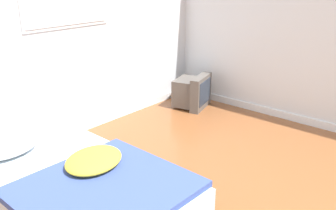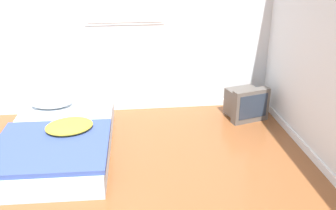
# 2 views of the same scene
# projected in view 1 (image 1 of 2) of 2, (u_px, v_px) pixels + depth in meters

# --- Properties ---
(wall_back) EXTENTS (7.37, 0.08, 2.60)m
(wall_back) POSITION_uv_depth(u_px,v_px,m) (17.00, 22.00, 3.45)
(wall_back) COLOR silver
(wall_back) RESTS_ON ground_plane
(mattress_bed) EXTENTS (1.19, 1.90, 0.38)m
(mattress_bed) POSITION_uv_depth(u_px,v_px,m) (78.00, 184.00, 2.97)
(mattress_bed) COLOR silver
(mattress_bed) RESTS_ON ground_plane
(crt_tv) EXTENTS (0.54, 0.50, 0.44)m
(crt_tv) POSITION_uv_depth(u_px,v_px,m) (192.00, 92.00, 4.99)
(crt_tv) COLOR #56514C
(crt_tv) RESTS_ON ground_plane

